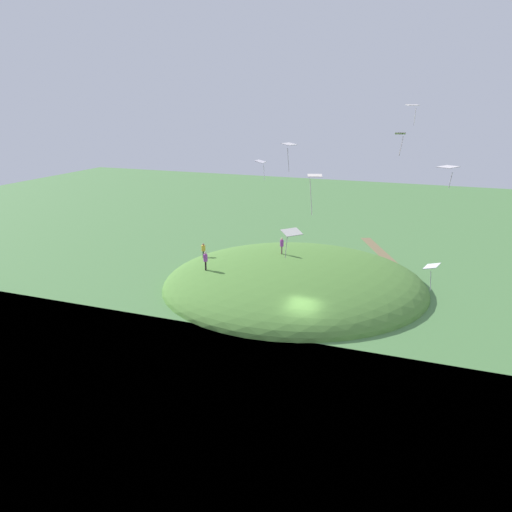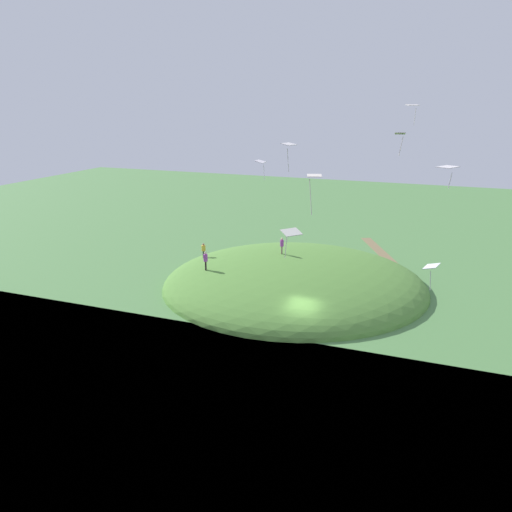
{
  "view_description": "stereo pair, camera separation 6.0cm",
  "coord_description": "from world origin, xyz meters",
  "px_view_note": "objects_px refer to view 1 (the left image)",
  "views": [
    {
      "loc": [
        -37.12,
        -10.28,
        17.44
      ],
      "look_at": [
        3.05,
        5.15,
        4.51
      ],
      "focal_mm": 36.55,
      "sensor_mm": 36.0,
      "label": 1
    },
    {
      "loc": [
        -37.1,
        -10.34,
        17.44
      ],
      "look_at": [
        3.05,
        5.15,
        4.51
      ],
      "focal_mm": 36.55,
      "sensor_mm": 36.0,
      "label": 2
    }
  ],
  "objects_px": {
    "person_watching_kites": "(205,258)",
    "kite_2": "(261,162)",
    "kite_3": "(314,179)",
    "kite_7": "(289,146)",
    "kite_4": "(413,106)",
    "kite_0": "(448,167)",
    "kite_1": "(400,135)",
    "kite_5": "(432,267)",
    "kite_6": "(291,233)",
    "person_with_child": "(203,249)",
    "person_near_shore": "(282,244)"
  },
  "relations": [
    {
      "from": "person_watching_kites",
      "to": "kite_2",
      "type": "xyz_separation_m",
      "value": [
        -1.73,
        -6.18,
        9.43
      ]
    },
    {
      "from": "kite_3",
      "to": "kite_7",
      "type": "relative_size",
      "value": 1.28
    },
    {
      "from": "kite_4",
      "to": "kite_7",
      "type": "xyz_separation_m",
      "value": [
        -12.13,
        6.04,
        -2.21
      ]
    },
    {
      "from": "kite_0",
      "to": "kite_1",
      "type": "bearing_deg",
      "value": 28.69
    },
    {
      "from": "kite_5",
      "to": "kite_2",
      "type": "bearing_deg",
      "value": 51.8
    },
    {
      "from": "kite_6",
      "to": "person_with_child",
      "type": "bearing_deg",
      "value": 38.98
    },
    {
      "from": "kite_1",
      "to": "kite_2",
      "type": "bearing_deg",
      "value": 64.75
    },
    {
      "from": "kite_4",
      "to": "kite_6",
      "type": "bearing_deg",
      "value": 162.61
    },
    {
      "from": "kite_2",
      "to": "kite_6",
      "type": "distance_m",
      "value": 14.57
    },
    {
      "from": "kite_3",
      "to": "kite_6",
      "type": "distance_m",
      "value": 3.49
    },
    {
      "from": "person_near_shore",
      "to": "kite_1",
      "type": "xyz_separation_m",
      "value": [
        -12.88,
        -12.02,
        11.63
      ]
    },
    {
      "from": "person_with_child",
      "to": "kite_3",
      "type": "distance_m",
      "value": 27.6
    },
    {
      "from": "person_near_shore",
      "to": "kite_4",
      "type": "height_order",
      "value": "kite_4"
    },
    {
      "from": "person_with_child",
      "to": "kite_7",
      "type": "relative_size",
      "value": 0.89
    },
    {
      "from": "person_watching_kites",
      "to": "kite_5",
      "type": "height_order",
      "value": "kite_5"
    },
    {
      "from": "person_watching_kites",
      "to": "person_near_shore",
      "type": "bearing_deg",
      "value": -58.78
    },
    {
      "from": "kite_3",
      "to": "kite_4",
      "type": "xyz_separation_m",
      "value": [
        15.75,
        -3.46,
        3.63
      ]
    },
    {
      "from": "person_near_shore",
      "to": "person_with_child",
      "type": "distance_m",
      "value": 8.27
    },
    {
      "from": "kite_2",
      "to": "kite_5",
      "type": "bearing_deg",
      "value": -128.2
    },
    {
      "from": "person_with_child",
      "to": "kite_2",
      "type": "xyz_separation_m",
      "value": [
        -6.1,
        -8.61,
        9.9
      ]
    },
    {
      "from": "person_with_child",
      "to": "kite_6",
      "type": "relative_size",
      "value": 0.94
    },
    {
      "from": "kite_5",
      "to": "kite_3",
      "type": "bearing_deg",
      "value": 106.44
    },
    {
      "from": "person_with_child",
      "to": "kite_1",
      "type": "relative_size",
      "value": 1.04
    },
    {
      "from": "kite_0",
      "to": "kite_3",
      "type": "distance_m",
      "value": 6.99
    },
    {
      "from": "kite_4",
      "to": "kite_6",
      "type": "relative_size",
      "value": 0.94
    },
    {
      "from": "kite_1",
      "to": "kite_6",
      "type": "xyz_separation_m",
      "value": [
        -7.32,
        4.86,
        -5.12
      ]
    },
    {
      "from": "kite_0",
      "to": "kite_5",
      "type": "height_order",
      "value": "kite_0"
    },
    {
      "from": "person_near_shore",
      "to": "kite_7",
      "type": "height_order",
      "value": "kite_7"
    },
    {
      "from": "person_watching_kites",
      "to": "kite_0",
      "type": "relative_size",
      "value": 1.33
    },
    {
      "from": "kite_0",
      "to": "kite_7",
      "type": "relative_size",
      "value": 0.78
    },
    {
      "from": "person_near_shore",
      "to": "kite_6",
      "type": "distance_m",
      "value": 22.39
    },
    {
      "from": "kite_0",
      "to": "kite_4",
      "type": "distance_m",
      "value": 14.45
    },
    {
      "from": "person_with_child",
      "to": "kite_7",
      "type": "xyz_separation_m",
      "value": [
        -15.65,
        -14.01,
        12.13
      ]
    },
    {
      "from": "kite_4",
      "to": "kite_1",
      "type": "bearing_deg",
      "value": -179.57
    },
    {
      "from": "person_near_shore",
      "to": "kite_1",
      "type": "distance_m",
      "value": 21.11
    },
    {
      "from": "kite_2",
      "to": "person_with_child",
      "type": "bearing_deg",
      "value": 54.65
    },
    {
      "from": "kite_5",
      "to": "kite_7",
      "type": "xyz_separation_m",
      "value": [
        1.74,
        8.94,
        6.19
      ]
    },
    {
      "from": "kite_4",
      "to": "kite_0",
      "type": "bearing_deg",
      "value": -166.86
    },
    {
      "from": "kite_1",
      "to": "kite_4",
      "type": "bearing_deg",
      "value": 0.43
    },
    {
      "from": "person_near_shore",
      "to": "kite_2",
      "type": "height_order",
      "value": "kite_2"
    },
    {
      "from": "kite_4",
      "to": "kite_6",
      "type": "height_order",
      "value": "kite_4"
    },
    {
      "from": "kite_5",
      "to": "person_near_shore",
      "type": "bearing_deg",
      "value": 38.41
    },
    {
      "from": "kite_7",
      "to": "kite_3",
      "type": "bearing_deg",
      "value": -144.48
    },
    {
      "from": "kite_1",
      "to": "kite_0",
      "type": "bearing_deg",
      "value": -151.31
    },
    {
      "from": "kite_6",
      "to": "kite_5",
      "type": "bearing_deg",
      "value": -79.33
    },
    {
      "from": "kite_0",
      "to": "kite_3",
      "type": "xyz_separation_m",
      "value": [
        -1.98,
        6.67,
        -0.7
      ]
    },
    {
      "from": "kite_0",
      "to": "kite_3",
      "type": "relative_size",
      "value": 0.61
    },
    {
      "from": "kite_7",
      "to": "person_near_shore",
      "type": "bearing_deg",
      "value": 19.19
    },
    {
      "from": "kite_2",
      "to": "kite_3",
      "type": "xyz_separation_m",
      "value": [
        -13.17,
        -7.99,
        0.82
      ]
    },
    {
      "from": "kite_3",
      "to": "person_watching_kites",
      "type": "bearing_deg",
      "value": 43.58
    }
  ]
}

